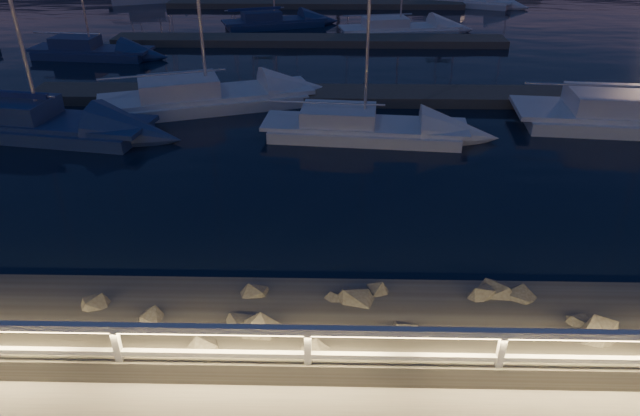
{
  "coord_description": "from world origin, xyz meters",
  "views": [
    {
      "loc": [
        1.34,
        -6.71,
        6.85
      ],
      "look_at": [
        1.1,
        4.0,
        0.94
      ],
      "focal_mm": 32.0,
      "sensor_mm": 36.0,
      "label": 1
    }
  ],
  "objects_px": {
    "sailboat_f": "(202,96)",
    "sailboat_j": "(272,21)",
    "sailboat_c": "(359,126)",
    "sailboat_a": "(88,50)",
    "sailboat_g": "(397,28)",
    "guard_rail": "(239,341)",
    "sailboat_b": "(35,122)"
  },
  "relations": [
    {
      "from": "sailboat_f",
      "to": "sailboat_j",
      "type": "relative_size",
      "value": 1.27
    },
    {
      "from": "sailboat_f",
      "to": "sailboat_j",
      "type": "xyz_separation_m",
      "value": [
        1.27,
        15.59,
        -0.07
      ]
    },
    {
      "from": "sailboat_j",
      "to": "guard_rail",
      "type": "bearing_deg",
      "value": -104.97
    },
    {
      "from": "sailboat_b",
      "to": "sailboat_g",
      "type": "bearing_deg",
      "value": 58.39
    },
    {
      "from": "sailboat_b",
      "to": "sailboat_g",
      "type": "height_order",
      "value": "sailboat_b"
    },
    {
      "from": "guard_rail",
      "to": "sailboat_j",
      "type": "bearing_deg",
      "value": 94.63
    },
    {
      "from": "sailboat_c",
      "to": "sailboat_f",
      "type": "relative_size",
      "value": 0.85
    },
    {
      "from": "sailboat_c",
      "to": "sailboat_f",
      "type": "height_order",
      "value": "sailboat_f"
    },
    {
      "from": "guard_rail",
      "to": "sailboat_b",
      "type": "distance_m",
      "value": 15.07
    },
    {
      "from": "sailboat_c",
      "to": "sailboat_b",
      "type": "bearing_deg",
      "value": -174.74
    },
    {
      "from": "sailboat_g",
      "to": "sailboat_c",
      "type": "bearing_deg",
      "value": -110.62
    },
    {
      "from": "sailboat_c",
      "to": "sailboat_g",
      "type": "distance_m",
      "value": 16.77
    },
    {
      "from": "sailboat_b",
      "to": "sailboat_c",
      "type": "xyz_separation_m",
      "value": [
        11.37,
        -0.02,
        -0.05
      ]
    },
    {
      "from": "sailboat_j",
      "to": "sailboat_c",
      "type": "bearing_deg",
      "value": -95.04
    },
    {
      "from": "sailboat_j",
      "to": "sailboat_a",
      "type": "bearing_deg",
      "value": -157.66
    },
    {
      "from": "guard_rail",
      "to": "sailboat_b",
      "type": "relative_size",
      "value": 3.27
    },
    {
      "from": "sailboat_b",
      "to": "sailboat_a",
      "type": "bearing_deg",
      "value": 110.81
    },
    {
      "from": "sailboat_a",
      "to": "sailboat_g",
      "type": "height_order",
      "value": "sailboat_g"
    },
    {
      "from": "sailboat_a",
      "to": "sailboat_c",
      "type": "relative_size",
      "value": 0.89
    },
    {
      "from": "sailboat_a",
      "to": "sailboat_j",
      "type": "height_order",
      "value": "sailboat_j"
    },
    {
      "from": "sailboat_b",
      "to": "sailboat_f",
      "type": "height_order",
      "value": "sailboat_f"
    },
    {
      "from": "sailboat_c",
      "to": "sailboat_g",
      "type": "height_order",
      "value": "sailboat_g"
    },
    {
      "from": "sailboat_a",
      "to": "sailboat_j",
      "type": "distance_m",
      "value": 11.75
    },
    {
      "from": "sailboat_f",
      "to": "sailboat_j",
      "type": "bearing_deg",
      "value": 66.54
    },
    {
      "from": "guard_rail",
      "to": "sailboat_f",
      "type": "bearing_deg",
      "value": 104.05
    },
    {
      "from": "sailboat_a",
      "to": "sailboat_c",
      "type": "bearing_deg",
      "value": -32.31
    },
    {
      "from": "sailboat_g",
      "to": "sailboat_j",
      "type": "relative_size",
      "value": 1.1
    },
    {
      "from": "sailboat_f",
      "to": "sailboat_g",
      "type": "distance_m",
      "value": 16.26
    },
    {
      "from": "sailboat_a",
      "to": "sailboat_g",
      "type": "relative_size",
      "value": 0.87
    },
    {
      "from": "guard_rail",
      "to": "sailboat_c",
      "type": "xyz_separation_m",
      "value": [
        2.34,
        12.02,
        -0.98
      ]
    },
    {
      "from": "sailboat_a",
      "to": "sailboat_c",
      "type": "height_order",
      "value": "sailboat_c"
    },
    {
      "from": "sailboat_g",
      "to": "sailboat_j",
      "type": "height_order",
      "value": "sailboat_g"
    }
  ]
}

